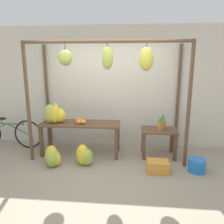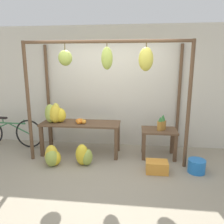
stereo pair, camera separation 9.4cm
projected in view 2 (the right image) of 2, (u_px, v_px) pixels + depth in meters
The scene contains 13 objects.
ground_plane at pixel (102, 174), 3.96m from camera, with size 20.00×20.00×0.00m, color gray.
shop_wall_back at pixel (112, 88), 5.16m from camera, with size 8.00×0.08×2.80m.
stall_awning at pixel (110, 75), 4.22m from camera, with size 3.16×1.14×2.38m.
display_table_main at pixel (81, 127), 4.74m from camera, with size 1.69×0.58×0.71m.
display_table_side at pixel (159, 136), 4.61m from camera, with size 0.73×0.52×0.60m.
banana_pile_on_table at pixel (55, 114), 4.70m from camera, with size 0.52×0.42×0.41m.
orange_pile at pixel (81, 121), 4.64m from camera, with size 0.24×0.28×0.10m.
pineapple_cluster at pixel (162, 124), 4.53m from camera, with size 0.19×0.20×0.32m.
banana_pile_ground_left at pixel (52, 156), 4.28m from camera, with size 0.45×0.47×0.41m.
banana_pile_ground_right at pixel (84, 156), 4.28m from camera, with size 0.41×0.33×0.42m.
fruit_crate_white at pixel (157, 167), 4.00m from camera, with size 0.40×0.27×0.22m.
blue_bucket at pixel (197, 166), 4.00m from camera, with size 0.31×0.31×0.24m.
parked_bicycle at pixel (9, 132), 5.21m from camera, with size 1.70×0.10×0.72m.
Camera 2 is at (0.59, -3.57, 1.97)m, focal length 35.00 mm.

